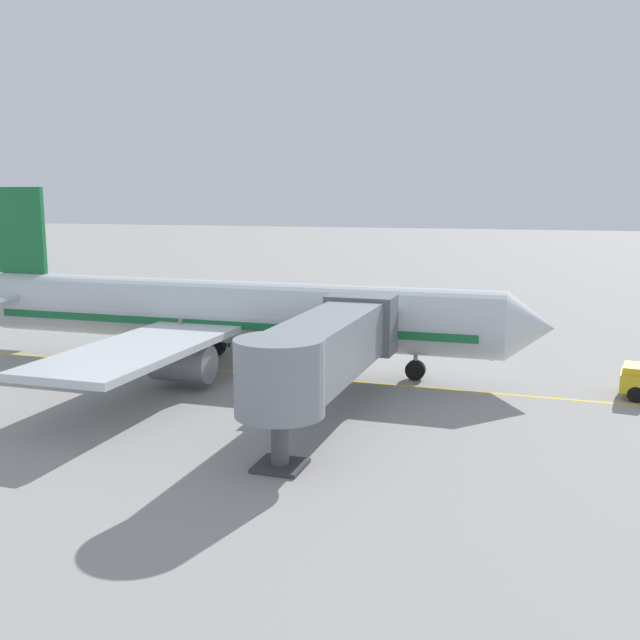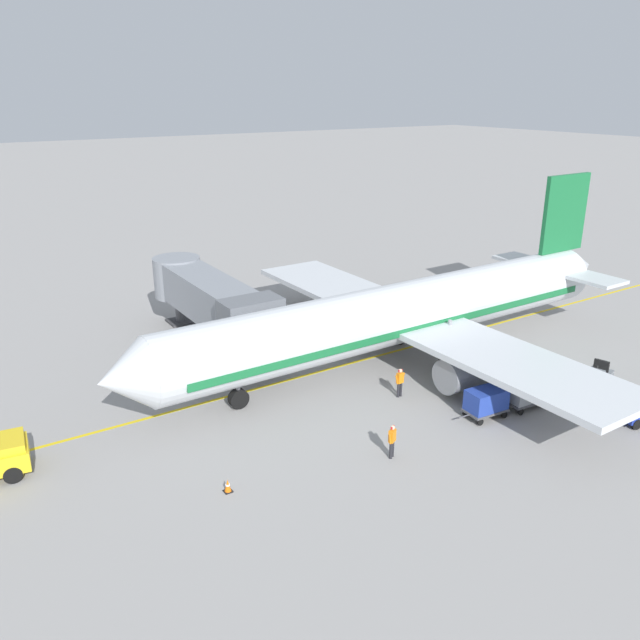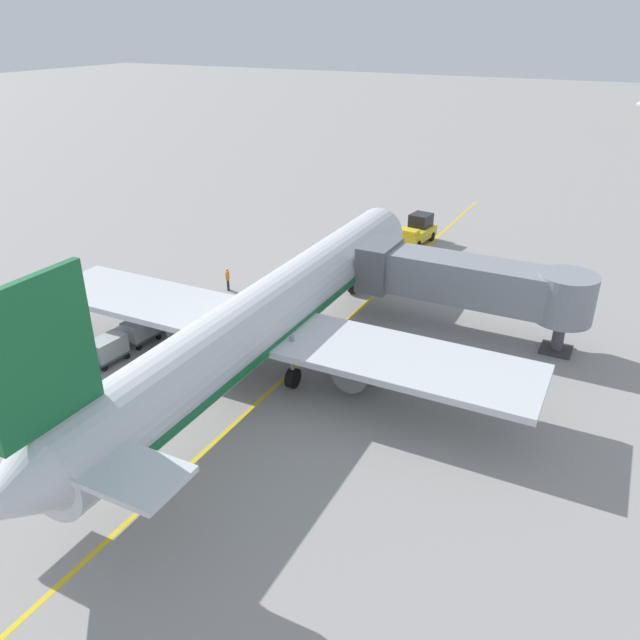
% 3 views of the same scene
% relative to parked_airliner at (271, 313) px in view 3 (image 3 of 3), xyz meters
% --- Properties ---
extents(ground_plane, '(400.00, 400.00, 0.00)m').
position_rel_parked_airliner_xyz_m(ground_plane, '(1.44, 0.44, -3.19)').
color(ground_plane, gray).
extents(gate_lead_in_line, '(0.24, 80.00, 0.01)m').
position_rel_parked_airliner_xyz_m(gate_lead_in_line, '(1.44, 0.44, -3.18)').
color(gate_lead_in_line, gold).
rests_on(gate_lead_in_line, ground).
extents(parked_airliner, '(30.05, 37.23, 10.63)m').
position_rel_parked_airliner_xyz_m(parked_airliner, '(0.00, 0.00, 0.00)').
color(parked_airliner, silver).
rests_on(parked_airliner, ground).
extents(jet_bridge, '(14.31, 3.50, 4.98)m').
position_rel_parked_airliner_xyz_m(jet_bridge, '(8.85, 9.09, 0.27)').
color(jet_bridge, gray).
rests_on(jet_bridge, ground).
extents(pushback_tractor, '(2.72, 4.64, 2.40)m').
position_rel_parked_airliner_xyz_m(pushback_tractor, '(0.12, 24.32, -2.09)').
color(pushback_tractor, gold).
rests_on(pushback_tractor, ground).
extents(baggage_tug_lead, '(1.88, 2.74, 1.62)m').
position_rel_parked_airliner_xyz_m(baggage_tug_lead, '(-9.27, -6.51, -2.47)').
color(baggage_tug_lead, slate).
rests_on(baggage_tug_lead, ground).
extents(baggage_tug_trailing, '(1.77, 2.71, 1.62)m').
position_rel_parked_airliner_xyz_m(baggage_tug_trailing, '(-12.81, -5.29, -2.47)').
color(baggage_tug_trailing, '#1E339E').
rests_on(baggage_tug_trailing, ground).
extents(baggage_cart_front, '(1.46, 2.94, 1.58)m').
position_rel_parked_airliner_xyz_m(baggage_cart_front, '(-8.10, 1.08, -2.24)').
color(baggage_cart_front, '#4C4C51').
rests_on(baggage_cart_front, ground).
extents(baggage_cart_second_in_train, '(1.46, 2.94, 1.58)m').
position_rel_parked_airliner_xyz_m(baggage_cart_second_in_train, '(-8.47, -1.54, -2.24)').
color(baggage_cart_second_in_train, '#4C4C51').
rests_on(baggage_cart_second_in_train, ground).
extents(baggage_cart_third_in_train, '(1.46, 2.94, 1.58)m').
position_rel_parked_airliner_xyz_m(baggage_cart_third_in_train, '(-8.47, -4.31, -2.24)').
color(baggage_cart_third_in_train, '#4C4C51').
rests_on(baggage_cart_third_in_train, ground).
extents(ground_crew_wing_walker, '(0.27, 0.73, 1.69)m').
position_rel_parked_airliner_xyz_m(ground_crew_wing_walker, '(-3.80, 3.33, -2.23)').
color(ground_crew_wing_walker, '#232328').
rests_on(ground_crew_wing_walker, ground).
extents(ground_crew_loader, '(0.41, 0.69, 1.69)m').
position_rel_parked_airliner_xyz_m(ground_crew_loader, '(-8.48, 7.68, -2.23)').
color(ground_crew_loader, '#232328').
rests_on(ground_crew_loader, ground).
extents(ground_crew_marshaller, '(0.28, 0.73, 1.69)m').
position_rel_parked_airliner_xyz_m(ground_crew_marshaller, '(-4.89, -2.23, -2.23)').
color(ground_crew_marshaller, '#232328').
rests_on(ground_crew_marshaller, ground).
extents(safety_cone_nose_left, '(0.36, 0.36, 0.59)m').
position_rel_parked_airliner_xyz_m(safety_cone_nose_left, '(-6.78, 15.28, -2.90)').
color(safety_cone_nose_left, black).
rests_on(safety_cone_nose_left, ground).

